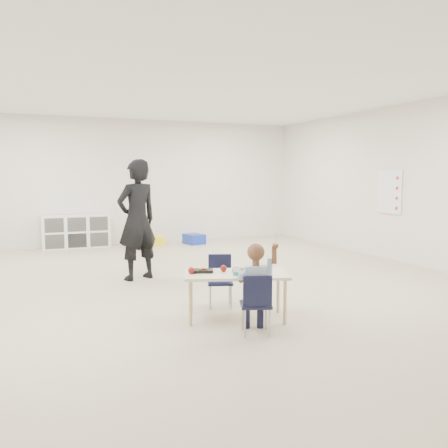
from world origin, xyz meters
name	(u,v)px	position (x,y,z in m)	size (l,w,h in m)	color
room	(196,186)	(0.00, 0.00, 1.40)	(9.00, 9.02, 2.80)	beige
table	(236,295)	(-0.13, -1.66, 0.26)	(1.22, 0.89, 0.51)	beige
chair_near	(256,303)	(-0.16, -2.18, 0.30)	(0.29, 0.28, 0.61)	black
chair_far	(220,281)	(-0.11, -1.14, 0.30)	(0.29, 0.28, 0.61)	black
child	(256,286)	(-0.16, -2.18, 0.48)	(0.40, 0.40, 0.96)	#B1CDEF
lunch_tray_near	(243,271)	(-0.06, -1.66, 0.52)	(0.22, 0.16, 0.03)	black
lunch_tray_far	(203,271)	(-0.45, -1.48, 0.52)	(0.22, 0.16, 0.03)	black
milk_carton	(237,271)	(-0.19, -1.78, 0.56)	(0.07, 0.07, 0.10)	white
bread_roll	(265,272)	(0.10, -1.87, 0.54)	(0.09, 0.09, 0.07)	tan
apple_near	(223,268)	(-0.23, -1.54, 0.54)	(0.07, 0.07, 0.07)	maroon
apple_far	(191,271)	(-0.60, -1.52, 0.54)	(0.07, 0.07, 0.07)	maroon
cubby_shelf	(76,232)	(-1.20, 4.28, 0.35)	(1.40, 0.40, 0.70)	white
rules_poster	(390,192)	(3.98, 0.60, 1.25)	(0.02, 0.60, 0.80)	white
adult	(137,220)	(-0.67, 0.71, 0.89)	(0.65, 0.43, 1.78)	black
bin_red	(138,242)	(0.02, 3.78, 0.12)	(0.37, 0.47, 0.23)	red
bin_yellow	(155,241)	(0.45, 3.98, 0.10)	(0.33, 0.42, 0.20)	yellow
bin_blue	(194,239)	(1.31, 3.84, 0.11)	(0.36, 0.46, 0.23)	#1733AF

